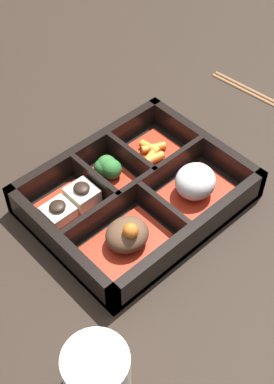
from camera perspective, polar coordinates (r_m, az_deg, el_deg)
name	(u,v)px	position (r m, az deg, el deg)	size (l,w,h in m)	color
ground_plane	(137,203)	(0.78, 0.00, -1.21)	(3.00, 3.00, 0.00)	black
bento_base	(137,201)	(0.78, 0.00, -0.98)	(0.29, 0.23, 0.01)	black
bento_rim	(136,191)	(0.76, -0.09, 0.06)	(0.29, 0.23, 0.05)	black
bowl_rice	(195,184)	(0.76, 6.21, 0.84)	(0.11, 0.08, 0.05)	#B22D19
bowl_stew	(127,237)	(0.71, -1.04, -4.79)	(0.11, 0.08, 0.05)	#B22D19
bowl_carrots	(154,153)	(0.83, 1.78, 4.17)	(0.08, 0.08, 0.02)	#B22D19
bowl_greens	(109,170)	(0.79, -2.97, 2.39)	(0.05, 0.08, 0.04)	#B22D19
bowl_tofu	(72,204)	(0.76, -6.97, -1.25)	(0.08, 0.08, 0.04)	#B22D19
tea_cup	(97,373)	(0.61, -4.32, -18.65)	(0.07, 0.07, 0.07)	beige
chopsticks	(262,96)	(0.98, 13.21, 9.90)	(0.03, 0.21, 0.01)	brown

